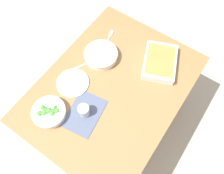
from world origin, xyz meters
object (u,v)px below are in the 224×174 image
at_px(side_plate, 73,83).
at_px(spoon_by_stew, 87,63).
at_px(broccoli_bowl, 49,112).
at_px(fork_on_table, 109,38).
at_px(drink_cup, 84,111).
at_px(baking_dish, 160,62).
at_px(stew_bowl, 101,55).

xyz_separation_m(side_plate, spoon_by_stew, (0.18, 0.02, -0.00)).
bearing_deg(broccoli_bowl, spoon_by_stew, 4.77).
xyz_separation_m(broccoli_bowl, fork_on_table, (0.71, 0.04, -0.03)).
distance_m(spoon_by_stew, fork_on_table, 0.28).
bearing_deg(side_plate, fork_on_table, 2.30).
relative_size(broccoli_bowl, drink_cup, 2.55).
height_order(baking_dish, spoon_by_stew, baking_dish).
distance_m(side_plate, spoon_by_stew, 0.18).
xyz_separation_m(stew_bowl, spoon_by_stew, (-0.10, 0.05, -0.03)).
bearing_deg(fork_on_table, stew_bowl, -163.02).
xyz_separation_m(side_plate, fork_on_table, (0.46, 0.02, -0.00)).
bearing_deg(baking_dish, side_plate, 138.71).
xyz_separation_m(broccoli_bowl, side_plate, (0.26, 0.02, -0.03)).
xyz_separation_m(drink_cup, spoon_by_stew, (0.31, 0.22, -0.03)).
relative_size(baking_dish, spoon_by_stew, 2.20).
height_order(spoon_by_stew, fork_on_table, spoon_by_stew).
distance_m(stew_bowl, drink_cup, 0.44).
distance_m(stew_bowl, baking_dish, 0.42).
bearing_deg(drink_cup, baking_dish, -19.61).
relative_size(stew_bowl, broccoli_bowl, 1.11).
bearing_deg(broccoli_bowl, baking_dish, -28.43).
xyz_separation_m(stew_bowl, baking_dish, (0.18, -0.37, 0.00)).
bearing_deg(stew_bowl, baking_dish, -63.82).
xyz_separation_m(drink_cup, fork_on_table, (0.58, 0.22, -0.04)).
bearing_deg(broccoli_bowl, stew_bowl, -1.75).
height_order(broccoli_bowl, drink_cup, drink_cup).
distance_m(side_plate, fork_on_table, 0.46).
relative_size(broccoli_bowl, side_plate, 0.99).
bearing_deg(fork_on_table, drink_cup, -159.65).
distance_m(drink_cup, fork_on_table, 0.62).
bearing_deg(drink_cup, broccoli_bowl, 125.66).
xyz_separation_m(baking_dish, side_plate, (-0.47, 0.41, -0.03)).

